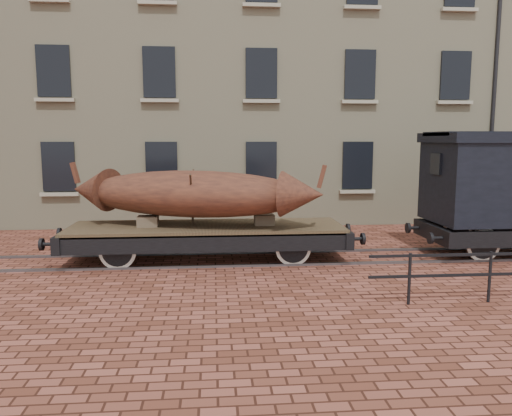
{
  "coord_description": "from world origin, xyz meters",
  "views": [
    {
      "loc": [
        -0.7,
        -12.73,
        3.14
      ],
      "look_at": [
        0.43,
        0.5,
        1.3
      ],
      "focal_mm": 35.0,
      "sensor_mm": 36.0,
      "label": 1
    }
  ],
  "objects": [
    {
      "name": "iron_boat",
      "position": [
        -1.24,
        -0.0,
        1.76
      ],
      "size": [
        6.7,
        3.46,
        1.61
      ],
      "color": "brown",
      "rests_on": "flatcar_wagon"
    },
    {
      "name": "ground",
      "position": [
        0.0,
        0.0,
        0.0
      ],
      "size": [
        90.0,
        90.0,
        0.0
      ],
      "primitive_type": "plane",
      "color": "#5B2C1F"
    },
    {
      "name": "flatcar_wagon",
      "position": [
        -0.89,
        -0.0,
        0.74
      ],
      "size": [
        7.9,
        2.14,
        1.19
      ],
      "color": "brown",
      "rests_on": "ground"
    },
    {
      "name": "warehouse_cream",
      "position": [
        3.0,
        9.99,
        7.0
      ],
      "size": [
        40.0,
        10.19,
        14.0
      ],
      "color": "beige",
      "rests_on": "ground"
    },
    {
      "name": "rail_track",
      "position": [
        0.0,
        0.0,
        0.03
      ],
      "size": [
        30.0,
        1.52,
        0.06
      ],
      "color": "#59595E",
      "rests_on": "ground"
    }
  ]
}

